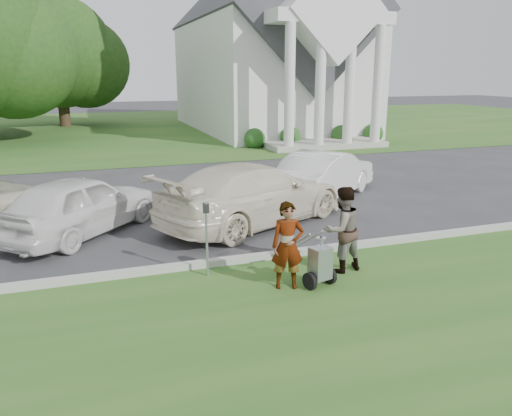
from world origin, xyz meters
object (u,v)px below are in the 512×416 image
church (269,37)px  car_d (325,174)px  tree_back (59,58)px  car_c (253,194)px  person_left (288,246)px  person_right (342,230)px  striping_cart (320,264)px  parking_meter_near (206,230)px  car_b (80,205)px

church → car_d: size_ratio=5.42×
tree_back → car_c: bearing=-79.1°
car_d → church: bearing=-53.7°
person_left → person_right: bearing=32.8°
person_left → car_c: (0.71, 4.01, -0.01)m
striping_cart → person_left: (-0.58, 0.14, 0.36)m
car_c → car_d: 3.56m
car_d → person_left: bearing=109.2°
person_left → parking_meter_near: (-1.24, 0.98, 0.13)m
person_right → car_b: size_ratio=0.39×
tree_back → person_left: tree_back is taller
tree_back → striping_cart: 31.71m
person_right → parking_meter_near: size_ratio=1.14×
church → person_left: size_ratio=15.15×
church → car_c: size_ratio=4.46×
tree_back → striping_cart: bearing=-80.7°
striping_cart → car_d: bearing=47.1°
tree_back → car_d: bearing=-71.8°
person_left → car_d: bearing=73.7°
person_right → parking_meter_near: bearing=-23.1°
church → person_right: 25.20m
car_d → parking_meter_near: bearing=96.2°
church → person_left: (-8.53, -24.00, -5.14)m
person_right → car_b: person_right is taller
striping_cart → person_left: bearing=151.1°
person_right → person_left: bearing=6.9°
church → striping_cart: bearing=-108.2°
parking_meter_near → car_b: 4.19m
church → parking_meter_near: church is taller
church → striping_cart: (-7.95, -24.14, -5.50)m
tree_back → car_b: tree_back is taller
church → tree_back: 14.77m
tree_back → person_left: size_ratio=6.04×
person_right → striping_cart: bearing=26.4°
person_right → car_c: 3.65m
tree_back → parking_meter_near: 30.30m
person_left → parking_meter_near: 1.59m
tree_back → parking_meter_near: (3.24, -29.89, -3.80)m
striping_cart → car_d: 6.83m
striping_cart → car_d: size_ratio=0.26×
person_left → person_right: (1.30, 0.40, 0.05)m
striping_cart → parking_meter_near: size_ratio=0.80×
car_b → car_d: (7.21, 1.42, 0.00)m
car_d → car_b: bearing=62.4°
striping_cart → person_right: size_ratio=0.70×
person_left → car_c: bearing=95.7°
person_right → car_d: size_ratio=0.38×
striping_cart → parking_meter_near: parking_meter_near is taller
church → person_left: church is taller
church → tree_back: church is taller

